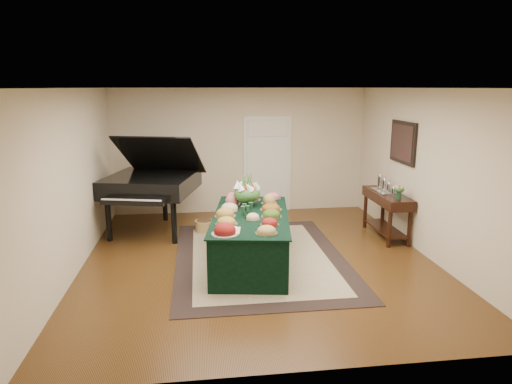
{
  "coord_description": "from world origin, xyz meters",
  "views": [
    {
      "loc": [
        -0.93,
        -6.85,
        2.71
      ],
      "look_at": [
        0.0,
        0.3,
        1.05
      ],
      "focal_mm": 32.0,
      "sensor_mm": 36.0,
      "label": 1
    }
  ],
  "objects": [
    {
      "name": "area_rug",
      "position": [
        0.04,
        0.08,
        0.01
      ],
      "size": [
        2.71,
        3.79,
        0.01
      ],
      "color": "black",
      "rests_on": "ground"
    },
    {
      "name": "grand_piano",
      "position": [
        -1.79,
        1.75,
        0.95
      ],
      "size": [
        1.99,
        2.13,
        1.87
      ],
      "color": "black",
      "rests_on": "ground"
    },
    {
      "name": "wall_painting",
      "position": [
        2.72,
        0.86,
        1.75
      ],
      "size": [
        0.05,
        0.95,
        0.75
      ],
      "color": "black",
      "rests_on": "ground"
    },
    {
      "name": "mahogany_sideboard",
      "position": [
        2.5,
        0.86,
        0.64
      ],
      "size": [
        0.45,
        1.37,
        0.83
      ],
      "color": "black",
      "rests_on": "ground"
    },
    {
      "name": "buffet_table",
      "position": [
        -0.13,
        -0.11,
        0.4
      ],
      "size": [
        1.49,
        2.56,
        0.79
      ],
      "color": "black",
      "rests_on": "ground"
    },
    {
      "name": "floral_centerpiece",
      "position": [
        -0.13,
        0.42,
        1.05
      ],
      "size": [
        0.45,
        0.45,
        0.45
      ],
      "color": "#163722",
      "rests_on": "buffet_table"
    },
    {
      "name": "food_platters",
      "position": [
        -0.18,
        -0.07,
        0.84
      ],
      "size": [
        1.29,
        2.22,
        0.14
      ],
      "color": "silver",
      "rests_on": "buffet_table"
    },
    {
      "name": "cutting_board",
      "position": [
        -0.53,
        -0.89,
        0.82
      ],
      "size": [
        0.35,
        0.35,
        0.1
      ],
      "color": "tan",
      "rests_on": "buffet_table"
    },
    {
      "name": "tea_service",
      "position": [
        2.5,
        0.97,
        0.94
      ],
      "size": [
        0.34,
        0.74,
        0.3
      ],
      "color": "silver",
      "rests_on": "mahogany_sideboard"
    },
    {
      "name": "kitchen_doorway",
      "position": [
        0.6,
        2.97,
        1.02
      ],
      "size": [
        1.05,
        0.07,
        2.1
      ],
      "color": "silver",
      "rests_on": "ground"
    },
    {
      "name": "green_goblets",
      "position": [
        -0.2,
        -0.14,
        0.88
      ],
      "size": [
        0.22,
        0.28,
        0.18
      ],
      "color": "#163722",
      "rests_on": "buffet_table"
    },
    {
      "name": "wicker_basket",
      "position": [
        -0.84,
        1.58,
        0.11
      ],
      "size": [
        0.35,
        0.35,
        0.22
      ],
      "primitive_type": "cylinder",
      "color": "#A68343",
      "rests_on": "ground"
    },
    {
      "name": "pink_bouquet",
      "position": [
        2.5,
        0.4,
        0.99
      ],
      "size": [
        0.2,
        0.2,
        0.25
      ],
      "color": "#163722",
      "rests_on": "mahogany_sideboard"
    },
    {
      "name": "ground",
      "position": [
        0.0,
        0.0,
        0.0
      ],
      "size": [
        6.0,
        6.0,
        0.0
      ],
      "primitive_type": "plane",
      "color": "black",
      "rests_on": "ground"
    }
  ]
}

